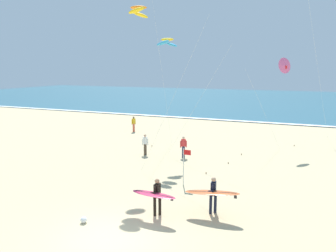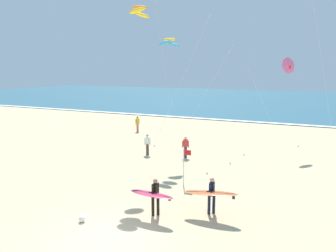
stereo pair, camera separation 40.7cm
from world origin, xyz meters
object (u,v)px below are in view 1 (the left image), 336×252
Objects in this scene: kite_arc_golden_mid at (167,43)px; bystander_white_top at (145,144)px; bystander_red_top at (183,147)px; bystander_yellow_top at (134,124)px; surfer_trailing at (156,194)px; beach_ball at (84,220)px; kite_delta_rose_high at (285,66)px; surfer_lead at (213,193)px; lifeguard_flag at (184,163)px; kite_arc_amber_near at (139,11)px.

kite_arc_golden_mid is 7.60m from bystander_white_top.
bystander_yellow_top is at bearing 138.28° from bystander_red_top.
surfer_trailing is 1.28× the size of bystander_yellow_top.
bystander_white_top is 10.90m from beach_ball.
surfer_trailing reaches higher than bystander_red_top.
bystander_red_top is (7.99, -7.12, 0.00)m from bystander_yellow_top.
kite_delta_rose_high reaches higher than beach_ball.
bystander_red_top is at bearing 102.40° from surfer_trailing.
lifeguard_flag is (-2.38, 3.01, 0.21)m from surfer_lead.
kite_arc_golden_mid is (0.12, 3.99, -1.44)m from kite_arc_amber_near.
bystander_yellow_top is at bearing 120.54° from kite_arc_amber_near.
surfer_lead is 19.68m from bystander_yellow_top.
kite_arc_golden_mid is at bearing -144.23° from kite_delta_rose_high.
lifeguard_flag reaches higher than surfer_trailing.
bystander_yellow_top is 5.68× the size of beach_ball.
kite_arc_golden_mid is at bearing 93.38° from beach_ball.
bystander_yellow_top is at bearing 123.96° from bystander_white_top.
kite_arc_golden_mid is 5.36× the size of bystander_red_top.
surfer_lead is 3.85m from lifeguard_flag.
lifeguard_flag is at bearing 128.33° from surfer_lead.
surfer_trailing is at bearing -88.08° from lifeguard_flag.
bystander_yellow_top and bystander_red_top have the same top height.
kite_delta_rose_high reaches higher than bystander_white_top.
surfer_trailing reaches higher than beach_ball.
surfer_lead reaches higher than bystander_yellow_top.
surfer_trailing is (-2.24, -1.13, -0.01)m from surfer_lead.
surfer_lead is 9.31m from bystander_red_top.
kite_delta_rose_high is (4.33, 14.55, 5.60)m from surfer_trailing.
kite_delta_rose_high reaches higher than bystander_red_top.
lifeguard_flag is 7.50× the size of beach_ball.
surfer_lead is 14.69m from kite_delta_rose_high.
beach_ball is at bearing -77.33° from bystander_white_top.
bystander_red_top and bystander_white_top have the same top height.
lifeguard_flag is (1.92, -5.23, 0.45)m from bystander_red_top.
bystander_yellow_top is 0.76× the size of lifeguard_flag.
kite_arc_golden_mid is at bearing -47.23° from bystander_yellow_top.
surfer_trailing is 19.32m from bystander_yellow_top.
bystander_red_top is at bearing 117.57° from surfer_lead.
surfer_lead is at bearing -51.34° from bystander_yellow_top.
kite_arc_amber_near is (-3.34, 5.12, 8.61)m from surfer_trailing.
bystander_yellow_top is 1.00× the size of bystander_red_top.
beach_ball is (-4.83, -2.79, -0.91)m from surfer_lead.
kite_arc_golden_mid reaches higher than beach_ball.
kite_arc_amber_near is at bearing -66.95° from bystander_white_top.
surfer_lead is 1.53× the size of bystander_yellow_top.
surfer_trailing is 7.25× the size of beach_ball.
kite_arc_golden_mid is at bearing 88.26° from kite_arc_amber_near.
kite_arc_amber_near is 9.03m from lifeguard_flag.
surfer_trailing is at bearing -77.60° from bystander_red_top.
surfer_lead reaches higher than beach_ball.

